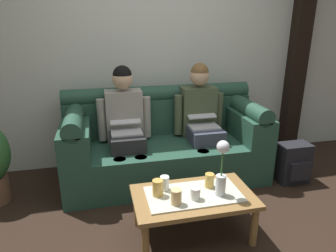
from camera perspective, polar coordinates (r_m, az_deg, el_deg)
The scene contains 14 objects.
ground_plane at distance 2.54m, azimuth 5.41°, elevation -21.11°, with size 14.00×14.00×0.00m, color black.
back_wall_patterned at distance 3.60m, azimuth -2.68°, elevation 15.99°, with size 6.00×0.12×2.90m, color silver.
timber_pillar at distance 4.21m, azimuth 23.42°, elevation 14.94°, with size 0.20×0.20×2.90m, color black.
couch at distance 3.32m, azimuth -0.71°, elevation -3.35°, with size 2.10×0.88×0.96m.
person_left at distance 3.16m, azimuth -8.02°, elevation 0.81°, with size 0.56×0.67×1.22m.
person_right at distance 3.33m, azimuth 6.21°, elevation 1.81°, with size 0.56×0.67×1.22m.
coffee_table at distance 2.44m, azimuth 4.77°, elevation -13.64°, with size 0.93×0.54×0.38m.
flower_vase at distance 2.31m, azimuth 10.04°, elevation -7.74°, with size 0.09×0.09×0.44m.
cup_near_left at distance 2.35m, azimuth -1.93°, elevation -11.52°, with size 0.08×0.08×0.13m, color gold.
cup_near_right at distance 2.32m, azimuth 5.14°, elevation -12.48°, with size 0.07×0.07×0.09m, color white.
cup_far_center at distance 2.48m, azimuth 7.78°, elevation -10.08°, with size 0.07×0.07×0.11m, color gold.
cup_far_left at distance 2.25m, azimuth 1.54°, elevation -13.13°, with size 0.08×0.08×0.12m, color #DBB77A.
cup_far_right at distance 2.42m, azimuth -0.64°, elevation -10.67°, with size 0.07×0.07×0.11m, color white.
backpack_right at distance 3.51m, azimuth 22.46°, elevation -6.47°, with size 0.32×0.25×0.43m.
Camera 1 is at (-0.66, -1.84, 1.62)m, focal length 32.52 mm.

